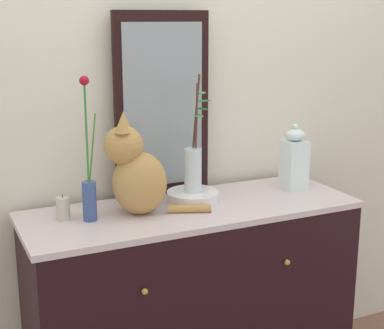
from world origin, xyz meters
TOP-DOWN VIEW (x-y plane):
  - wall_back at (0.00, 0.32)m, footprint 4.40×0.08m
  - sideboard at (0.00, -0.00)m, footprint 1.39×0.51m
  - mirror_leaning at (-0.03, 0.22)m, footprint 0.43×0.03m
  - cat_sitting at (-0.24, 0.02)m, footprint 0.40×0.25m
  - vase_slim_green at (-0.42, 0.02)m, footprint 0.07×0.05m
  - bowl_porcelain at (0.03, 0.05)m, footprint 0.22×0.22m
  - vase_glass_clear at (0.03, 0.05)m, footprint 0.12×0.12m
  - jar_lidded_porcelain at (0.54, 0.05)m, footprint 0.10×0.10m
  - candle_pillar at (-0.52, 0.07)m, footprint 0.05×0.05m

SIDE VIEW (x-z plane):
  - sideboard at x=0.00m, z-range 0.00..0.93m
  - bowl_porcelain at x=0.03m, z-range 0.92..0.97m
  - candle_pillar at x=-0.52m, z-range 0.92..1.02m
  - vase_slim_green at x=-0.42m, z-range 0.78..1.33m
  - jar_lidded_porcelain at x=0.54m, z-range 0.91..1.21m
  - vase_glass_clear at x=0.03m, z-range 0.84..1.34m
  - cat_sitting at x=-0.24m, z-range 0.89..1.30m
  - wall_back at x=0.00m, z-range 0.00..2.60m
  - mirror_leaning at x=-0.03m, z-range 0.92..1.71m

